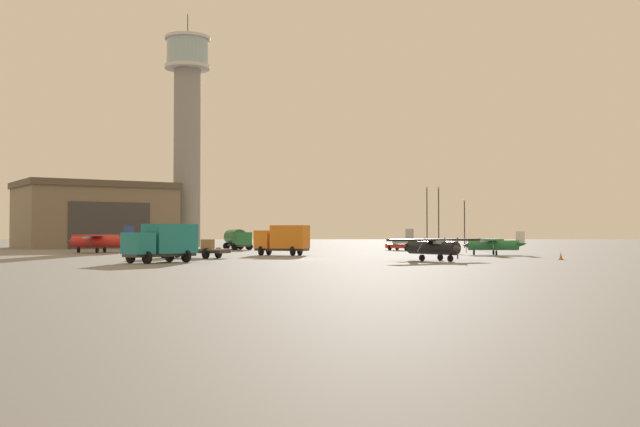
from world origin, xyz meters
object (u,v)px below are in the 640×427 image
Objects in this scene: airplane_green at (494,244)px; light_post_north at (439,212)px; traffic_cone_near_left at (561,256)px; truck_box_orange at (283,239)px; truck_fuel_tanker_green at (237,238)px; airplane_black at (432,246)px; light_post_west at (464,218)px; truck_box_teal at (162,241)px; car_red at (402,245)px; light_post_centre at (427,212)px; truck_flatbed_yellow at (181,244)px; airplane_red at (100,240)px; control_tower at (187,125)px; car_white at (434,247)px.

light_post_north reaches higher than airplane_green.
light_post_north is 13.15× the size of traffic_cone_near_left.
truck_fuel_tanker_green is (-7.23, 25.84, -0.14)m from truck_box_orange.
airplane_black is 46.46m from truck_fuel_tanker_green.
light_post_west is at bearing 134.14° from airplane_black.
truck_fuel_tanker_green is 0.94× the size of light_post_west.
truck_box_teal reaches higher than airplane_green.
airplane_green is 21.84m from car_red.
light_post_west reaches higher than traffic_cone_near_left.
truck_box_teal is 8.35× the size of traffic_cone_near_left.
traffic_cone_near_left is at bearing -86.02° from light_post_centre.
light_post_north reaches higher than truck_box_teal.
truck_flatbed_yellow is at bearing -136.61° from truck_box_teal.
light_post_centre is (8.60, 54.28, 4.49)m from airplane_black.
light_post_west is 53.02m from traffic_cone_near_left.
light_post_north is at bearing -103.58° from truck_box_orange.
car_red is at bearing -157.41° from airplane_red.
traffic_cone_near_left is (3.57, -51.44, -5.42)m from light_post_centre.
airplane_black is at bearing 131.35° from car_red.
car_white is at bearing -45.83° from control_tower.
truck_fuel_tanker_green is 1.63× the size of car_white.
traffic_cone_near_left is at bearing 141.70° from truck_box_teal.
truck_fuel_tanker_green is (-20.45, 41.72, 0.33)m from airplane_black.
car_white is (40.40, -0.37, -0.76)m from airplane_red.
airplane_red is 44.49m from airplane_black.
traffic_cone_near_left is (25.39, -13.04, -1.40)m from truck_box_orange.
truck_flatbed_yellow reaches higher than airplane_green.
truck_flatbed_yellow is (-32.48, -8.77, 0.11)m from airplane_green.
truck_fuel_tanker_green is 1.72× the size of car_red.
truck_flatbed_yellow is at bearing -128.49° from light_post_north.
car_red is (24.89, 40.48, -0.98)m from truck_box_teal.
control_tower is 76.69m from traffic_cone_near_left.
truck_box_teal is (8.31, -66.06, -19.03)m from control_tower.
traffic_cone_near_left is (43.01, -60.13, -20.39)m from control_tower.
truck_box_teal is 1.33× the size of car_white.
truck_flatbed_yellow is 1.75× the size of car_red.
traffic_cone_near_left is (12.17, 2.84, -0.94)m from airplane_black.
car_red is (2.36, 37.39, -0.55)m from airplane_black.
airplane_red reaches higher than traffic_cone_near_left.
airplane_green is at bearing -97.63° from light_post_west.
airplane_green is 1.11× the size of light_post_west.
light_post_centre is at bearing -83.26° from airplane_green.
car_red is 5.95× the size of traffic_cone_near_left.
airplane_red reaches higher than car_white.
truck_box_teal is 21.14m from truck_box_orange.
truck_fuel_tanker_green is at bearing 33.66° from car_white.
truck_box_teal is at bearing -170.29° from traffic_cone_near_left.
control_tower is at bearing -130.83° from truck_box_teal.
light_post_north is at bearing -36.65° from car_white.
control_tower is at bearing 167.58° from light_post_centre.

